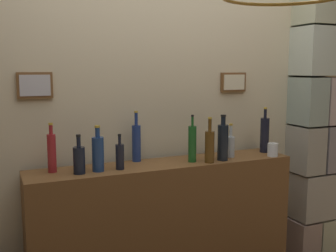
# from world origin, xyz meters

# --- Properties ---
(panelled_rear_partition) EXTENTS (3.50, 0.15, 2.73)m
(panelled_rear_partition) POSITION_xyz_m (-0.00, 1.10, 1.44)
(panelled_rear_partition) COLOR beige
(panelled_rear_partition) RESTS_ON ground
(stone_pillar) EXTENTS (0.40, 0.32, 2.66)m
(stone_pillar) POSITION_xyz_m (1.34, 0.96, 1.35)
(stone_pillar) COLOR gray
(stone_pillar) RESTS_ON ground
(bar_shelf_unit) EXTENTS (1.77, 0.33, 0.98)m
(bar_shelf_unit) POSITION_xyz_m (0.00, 0.86, 0.49)
(bar_shelf_unit) COLOR brown
(bar_shelf_unit) RESTS_ON ground
(liquor_bottle_tequila) EXTENTS (0.05, 0.05, 0.30)m
(liquor_bottle_tequila) POSITION_xyz_m (-0.70, 0.90, 1.10)
(liquor_bottle_tequila) COLOR maroon
(liquor_bottle_tequila) RESTS_ON bar_shelf_unit
(liquor_bottle_rum) EXTENTS (0.06, 0.06, 0.34)m
(liquor_bottle_rum) POSITION_xyz_m (-0.15, 0.98, 1.11)
(liquor_bottle_rum) COLOR navy
(liquor_bottle_rum) RESTS_ON bar_shelf_unit
(liquor_bottle_gin) EXTENTS (0.06, 0.06, 0.33)m
(liquor_bottle_gin) POSITION_xyz_m (0.80, 0.88, 1.11)
(liquor_bottle_gin) COLOR black
(liquor_bottle_gin) RESTS_ON bar_shelf_unit
(liquor_bottle_whiskey) EXTENTS (0.07, 0.07, 0.23)m
(liquor_bottle_whiskey) POSITION_xyz_m (-0.56, 0.81, 1.06)
(liquor_bottle_whiskey) COLOR black
(liquor_bottle_whiskey) RESTS_ON bar_shelf_unit
(liquor_bottle_vodka) EXTENTS (0.06, 0.06, 0.30)m
(liquor_bottle_vodka) POSITION_xyz_m (0.27, 0.75, 1.09)
(liquor_bottle_vodka) COLOR #573914
(liquor_bottle_vodka) RESTS_ON bar_shelf_unit
(liquor_bottle_brandy) EXTENTS (0.07, 0.07, 0.28)m
(liquor_bottle_brandy) POSITION_xyz_m (-0.45, 0.82, 1.09)
(liquor_bottle_brandy) COLOR navy
(liquor_bottle_brandy) RESTS_ON bar_shelf_unit
(liquor_bottle_scotch) EXTENTS (0.06, 0.06, 0.23)m
(liquor_bottle_scotch) POSITION_xyz_m (0.49, 0.84, 1.06)
(liquor_bottle_scotch) COLOR #AEB7BD
(liquor_bottle_scotch) RESTS_ON bar_shelf_unit
(liquor_bottle_amaro) EXTENTS (0.05, 0.05, 0.22)m
(liquor_bottle_amaro) POSITION_xyz_m (-0.32, 0.81, 1.06)
(liquor_bottle_amaro) COLOR black
(liquor_bottle_amaro) RESTS_ON bar_shelf_unit
(liquor_bottle_mezcal) EXTENTS (0.07, 0.07, 0.31)m
(liquor_bottle_mezcal) POSITION_xyz_m (0.39, 0.78, 1.10)
(liquor_bottle_mezcal) COLOR black
(liquor_bottle_mezcal) RESTS_ON bar_shelf_unit
(liquor_bottle_rye) EXTENTS (0.05, 0.05, 0.31)m
(liquor_bottle_rye) POSITION_xyz_m (0.18, 0.81, 1.10)
(liquor_bottle_rye) COLOR #1B5720
(liquor_bottle_rye) RESTS_ON bar_shelf_unit
(glass_tumbler_rocks) EXTENTS (0.07, 0.07, 0.09)m
(glass_tumbler_rocks) POSITION_xyz_m (0.77, 0.74, 1.02)
(glass_tumbler_rocks) COLOR silver
(glass_tumbler_rocks) RESTS_ON bar_shelf_unit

